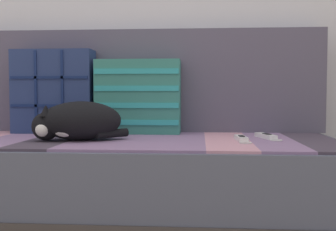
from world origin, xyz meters
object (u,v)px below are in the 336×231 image
at_px(couch, 121,184).
at_px(sleeping_cat, 76,122).
at_px(game_remote_near, 266,136).
at_px(game_remote_far, 241,139).
at_px(throw_pillow_striped, 138,97).
at_px(throw_pillow_quilted, 54,92).

relative_size(couch, sleeping_cat, 5.13).
bearing_deg(couch, sleeping_cat, -144.37).
distance_m(game_remote_near, game_remote_far, 0.15).
relative_size(throw_pillow_striped, game_remote_near, 1.92).
bearing_deg(sleeping_cat, throw_pillow_quilted, 122.64).
relative_size(throw_pillow_quilted, sleeping_cat, 1.06).
bearing_deg(throw_pillow_striped, couch, -103.03).
bearing_deg(sleeping_cat, couch, 35.63).
bearing_deg(game_remote_far, throw_pillow_quilted, 161.80).
bearing_deg(couch, game_remote_far, -9.00).
xyz_separation_m(couch, game_remote_near, (0.62, 0.02, 0.21)).
distance_m(throw_pillow_quilted, game_remote_far, 0.93).
xyz_separation_m(throw_pillow_striped, game_remote_near, (0.57, -0.18, -0.16)).
bearing_deg(game_remote_near, game_remote_far, -138.89).
bearing_deg(game_remote_far, game_remote_near, 41.11).
height_order(throw_pillow_quilted, game_remote_near, throw_pillow_quilted).
xyz_separation_m(throw_pillow_striped, game_remote_far, (0.46, -0.28, -0.16)).
relative_size(couch, game_remote_near, 9.23).
xyz_separation_m(couch, throw_pillow_quilted, (-0.36, 0.20, 0.40)).
relative_size(couch, game_remote_far, 9.99).
xyz_separation_m(throw_pillow_quilted, game_remote_far, (0.87, -0.28, -0.19)).
bearing_deg(couch, throw_pillow_striped, 76.97).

